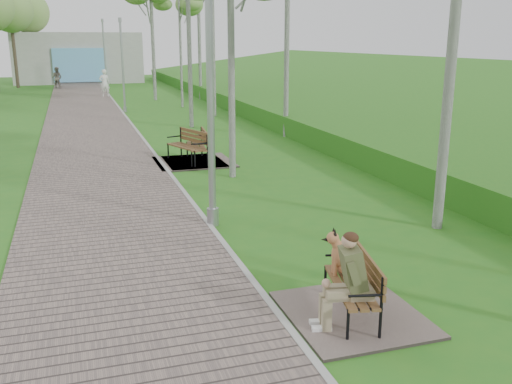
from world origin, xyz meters
TOP-DOWN VIEW (x-y plane):
  - walkway at (-1.75, 21.50)m, footprint 3.50×67.00m
  - kerb at (0.00, 21.50)m, footprint 0.10×67.00m
  - embankment at (12.00, 20.00)m, footprint 14.00×70.00m
  - building_north at (-1.50, 50.97)m, footprint 10.00×5.20m
  - bench_main at (0.83, 6.49)m, footprint 1.66×1.84m
  - bench_second at (0.75, 16.45)m, footprint 1.90×2.11m
  - bench_third at (1.02, 16.47)m, footprint 1.88×2.09m
  - lamp_post_second at (0.09, 10.70)m, footprint 0.23×0.23m
  - lamp_post_third at (0.15, 29.17)m, footprint 0.17×0.17m
  - lamp_post_far at (0.15, 43.10)m, footprint 0.19×0.19m
  - pedestrian_near at (-0.30, 37.27)m, footprint 0.62×0.41m
  - pedestrian_far at (-3.20, 44.79)m, footprint 0.93×0.84m

SIDE VIEW (x-z plane):
  - embankment at x=12.00m, z-range -0.80..0.80m
  - walkway at x=-1.75m, z-range 0.00..0.04m
  - kerb at x=0.00m, z-range 0.00..0.05m
  - bench_third at x=1.02m, z-range -0.36..0.79m
  - bench_second at x=0.75m, z-range -0.37..0.80m
  - bench_main at x=0.83m, z-range -0.32..1.12m
  - pedestrian_far at x=-3.20m, z-range 0.00..1.55m
  - pedestrian_near at x=-0.30m, z-range 0.00..1.69m
  - building_north at x=-1.50m, z-range -0.01..3.99m
  - lamp_post_third at x=0.15m, z-range -0.15..4.30m
  - lamp_post_far at x=0.15m, z-range -0.16..4.68m
  - lamp_post_second at x=0.09m, z-range -0.19..5.64m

